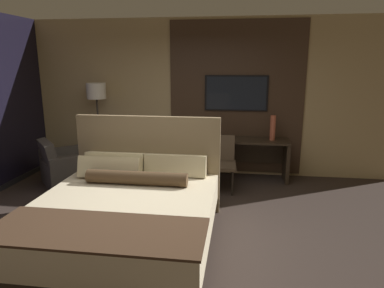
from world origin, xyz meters
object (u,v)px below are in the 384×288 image
at_px(book, 210,138).
at_px(tv, 236,93).
at_px(bed, 126,215).
at_px(desk, 234,151).
at_px(armchair_by_window, 69,168).
at_px(vase_tall, 273,128).
at_px(desk_chair, 219,158).
at_px(floor_lamp, 97,98).

bearing_deg(book, tv, 33.87).
height_order(bed, desk, bed).
xyz_separation_m(bed, armchair_by_window, (-1.62, 1.77, -0.07)).
bearing_deg(vase_tall, tv, 159.50).
relative_size(desk_chair, book, 3.37).
bearing_deg(floor_lamp, vase_tall, 0.85).
height_order(floor_lamp, book, floor_lamp).
xyz_separation_m(bed, desk, (1.17, 2.47, 0.16)).
relative_size(desk_chair, armchair_by_window, 0.73).
relative_size(desk, armchair_by_window, 1.57).
xyz_separation_m(bed, desk_chair, (0.94, 1.89, 0.17)).
bearing_deg(vase_tall, armchair_by_window, -169.01).
relative_size(tv, desk_chair, 1.28).
distance_m(floor_lamp, book, 2.15).
relative_size(tv, vase_tall, 2.59).
bearing_deg(vase_tall, desk, 177.43).
height_order(bed, floor_lamp, floor_lamp).
height_order(desk_chair, vase_tall, vase_tall).
xyz_separation_m(tv, floor_lamp, (-2.48, -0.29, -0.10)).
distance_m(tv, desk_chair, 1.29).
bearing_deg(book, floor_lamp, 179.97).
height_order(tv, armchair_by_window, tv).
height_order(armchair_by_window, vase_tall, vase_tall).
bearing_deg(desk_chair, vase_tall, 29.61).
bearing_deg(floor_lamp, book, -0.03).
relative_size(bed, tv, 1.98).
relative_size(vase_tall, book, 1.66).
height_order(bed, tv, tv).
distance_m(desk, floor_lamp, 2.64).
xyz_separation_m(bed, book, (0.74, 2.39, 0.40)).
bearing_deg(book, armchair_by_window, -165.31).
xyz_separation_m(armchair_by_window, vase_tall, (3.43, 0.67, 0.67)).
xyz_separation_m(tv, book, (-0.43, -0.29, -0.76)).
height_order(bed, book, bed).
distance_m(desk, book, 0.50).
xyz_separation_m(armchair_by_window, book, (2.36, 0.62, 0.47)).
bearing_deg(vase_tall, floor_lamp, -179.15).
distance_m(tv, book, 0.92).
xyz_separation_m(bed, floor_lamp, (-1.31, 2.40, 1.06)).
distance_m(bed, desk, 2.74).
height_order(bed, desk_chair, bed).
distance_m(desk, tv, 1.02).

